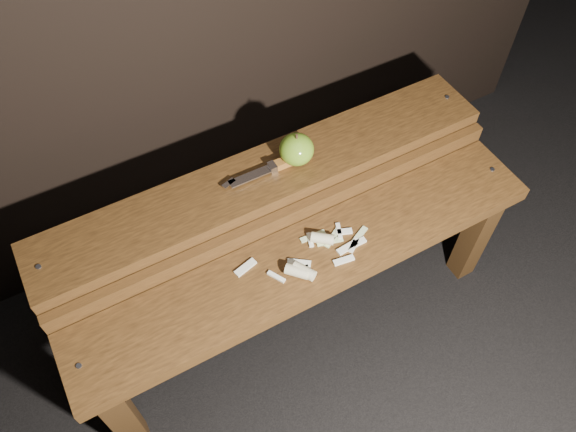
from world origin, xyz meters
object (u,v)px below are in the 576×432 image
bench_front_tier (312,274)px  knife (282,163)px  bench_rear_tier (268,195)px  apple (296,149)px

bench_front_tier → knife: knife is taller
bench_rear_tier → apple: size_ratio=13.31×
bench_rear_tier → apple: apple is taller
bench_rear_tier → knife: (0.04, 0.00, 0.10)m
bench_front_tier → bench_rear_tier: size_ratio=1.00×
bench_rear_tier → apple: bearing=2.9°
bench_front_tier → bench_rear_tier: (0.00, 0.23, 0.06)m
bench_rear_tier → apple: (0.08, 0.00, 0.13)m
apple → knife: 0.05m
apple → knife: apple is taller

